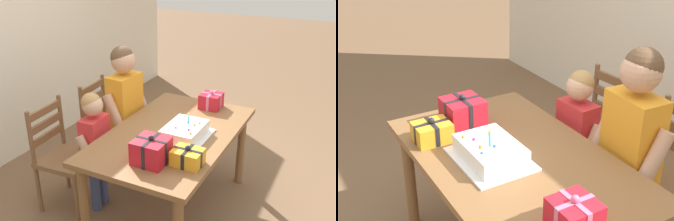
# 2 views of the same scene
# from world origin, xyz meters

# --- Properties ---
(ground_plane) EXTENTS (20.00, 20.00, 0.00)m
(ground_plane) POSITION_xyz_m (0.00, 0.00, 0.00)
(ground_plane) COLOR brown
(dining_table) EXTENTS (1.50, 0.90, 0.74)m
(dining_table) POSITION_xyz_m (0.00, 0.00, 0.65)
(dining_table) COLOR brown
(dining_table) RESTS_ON ground
(birthday_cake) EXTENTS (0.44, 0.34, 0.19)m
(birthday_cake) POSITION_xyz_m (-0.05, -0.12, 0.79)
(birthday_cake) COLOR silver
(birthday_cake) RESTS_ON dining_table
(gift_box_red_large) EXTENTS (0.17, 0.20, 0.14)m
(gift_box_red_large) POSITION_xyz_m (-0.39, -0.30, 0.80)
(gift_box_red_large) COLOR gold
(gift_box_red_large) RESTS_ON dining_table
(gift_box_beside_cake) EXTENTS (0.22, 0.22, 0.20)m
(gift_box_beside_cake) POSITION_xyz_m (-0.47, -0.07, 0.83)
(gift_box_beside_cake) COLOR red
(gift_box_beside_cake) RESTS_ON dining_table
(gift_box_corner_small) EXTENTS (0.19, 0.18, 0.17)m
(gift_box_corner_small) POSITION_xyz_m (0.59, -0.09, 0.81)
(gift_box_corner_small) COLOR red
(gift_box_corner_small) RESTS_ON dining_table
(chair_left) EXTENTS (0.45, 0.45, 0.92)m
(chair_left) POSITION_xyz_m (-0.32, 0.85, 0.47)
(chair_left) COLOR brown
(chair_left) RESTS_ON ground
(chair_right) EXTENTS (0.45, 0.45, 0.92)m
(chair_right) POSITION_xyz_m (0.31, 0.85, 0.47)
(chair_right) COLOR brown
(chair_right) RESTS_ON ground
(child_older) EXTENTS (0.48, 0.28, 1.31)m
(child_older) POSITION_xyz_m (0.23, 0.58, 0.80)
(child_older) COLOR #38426B
(child_older) RESTS_ON ground
(child_younger) EXTENTS (0.38, 0.22, 1.04)m
(child_younger) POSITION_xyz_m (-0.22, 0.58, 0.63)
(child_younger) COLOR #38426B
(child_younger) RESTS_ON ground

